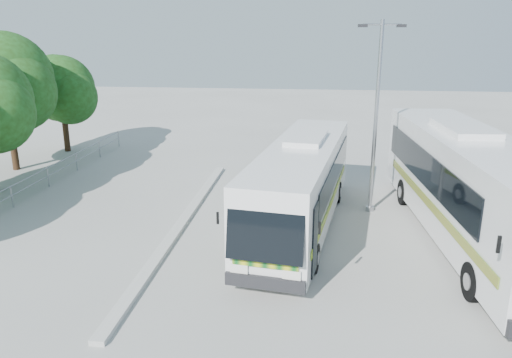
# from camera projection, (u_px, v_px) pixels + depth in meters

# --- Properties ---
(ground) EXTENTS (100.00, 100.00, 0.00)m
(ground) POSITION_uv_depth(u_px,v_px,m) (232.00, 248.00, 17.42)
(ground) COLOR #A8A8A3
(ground) RESTS_ON ground
(kerb_divider) EXTENTS (0.40, 16.00, 0.15)m
(kerb_divider) POSITION_uv_depth(u_px,v_px,m) (182.00, 222.00, 19.56)
(kerb_divider) COLOR #B2B2AD
(kerb_divider) RESTS_ON ground
(railing) EXTENTS (0.06, 22.00, 1.00)m
(railing) POSITION_uv_depth(u_px,v_px,m) (24.00, 184.00, 22.14)
(railing) COLOR gray
(railing) RESTS_ON ground
(tree_far_d) EXTENTS (5.62, 5.30, 7.33)m
(tree_far_d) POSITION_uv_depth(u_px,v_px,m) (6.00, 80.00, 25.91)
(tree_far_d) COLOR #382314
(tree_far_d) RESTS_ON ground
(tree_far_e) EXTENTS (4.54, 4.28, 5.92)m
(tree_far_e) POSITION_uv_depth(u_px,v_px,m) (62.00, 89.00, 30.39)
(tree_far_e) COLOR #382314
(tree_far_e) RESTS_ON ground
(coach_main) EXTENTS (3.95, 11.76, 3.20)m
(coach_main) POSITION_uv_depth(u_px,v_px,m) (301.00, 183.00, 18.84)
(coach_main) COLOR silver
(coach_main) RESTS_ON ground
(coach_adjacent) EXTENTS (3.73, 13.76, 3.77)m
(coach_adjacent) POSITION_uv_depth(u_px,v_px,m) (469.00, 185.00, 17.54)
(coach_adjacent) COLOR silver
(coach_adjacent) RESTS_ON ground
(lamppost) EXTENTS (1.86, 0.64, 7.71)m
(lamppost) POSITION_uv_depth(u_px,v_px,m) (376.00, 110.00, 19.83)
(lamppost) COLOR #979B9F
(lamppost) RESTS_ON ground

